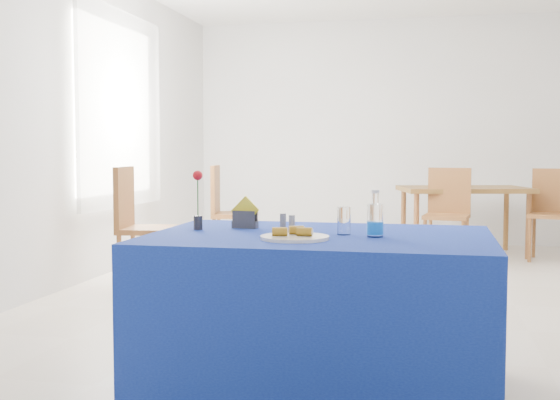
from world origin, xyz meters
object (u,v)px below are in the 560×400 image
Objects in this scene: chair_bg_right at (552,207)px; water_bottle at (375,221)px; oak_table at (464,194)px; chair_win_a at (138,219)px; chair_bg_left at (448,208)px; blue_table at (319,313)px; chair_win_b at (226,207)px; plate at (295,237)px.

water_bottle is at bearing -93.97° from chair_bg_right.
oak_table is 1.49× the size of chair_win_a.
chair_bg_left is at bearing -106.89° from oak_table.
blue_table is 7.44× the size of water_bottle.
chair_win_b is at bearing -150.36° from chair_bg_right.
water_bottle reaches higher than oak_table.
chair_win_b reaches higher than water_bottle.
oak_table is 2.66m from chair_win_b.
blue_table is at bearing -90.93° from chair_bg_left.
chair_win_b is at bearing 111.01° from plate.
plate reaches higher than oak_table.
oak_table is at bearing 79.35° from plate.
chair_bg_right is at bearing -11.94° from oak_table.
chair_bg_left is 1.01× the size of chair_bg_right.
plate is 2.90m from chair_win_a.
water_bottle is (0.26, -0.04, 0.45)m from blue_table.
chair_bg_left is (-0.18, -0.60, -0.11)m from oak_table.
blue_table is at bearing -167.12° from chair_win_b.
chair_win_b reaches higher than blue_table.
water_bottle is 4.84m from oak_table.
water_bottle reaches higher than blue_table.
blue_table is 1.59× the size of chair_win_b.
water_bottle is at bearing -9.61° from blue_table.
oak_table is 0.64m from chair_bg_left.
plate is at bearing -110.38° from blue_table.
oak_table is 3.80m from chair_win_a.
blue_table is at bearing 69.62° from plate.
chair_win_b is (-3.31, -0.93, 0.02)m from chair_bg_right.
chair_win_a is 1.02× the size of chair_win_b.
blue_table is 2.79m from chair_win_a.
chair_win_b is (-2.23, -0.52, 0.02)m from chair_bg_left.
water_bottle is 0.22× the size of chair_bg_right.
chair_bg_right is (1.83, 4.77, -0.21)m from plate.
chair_win_b is at bearing -18.83° from chair_win_a.
chair_bg_right is 0.94× the size of chair_win_a.
chair_bg_left is (0.75, 4.36, -0.20)m from plate.
chair_win_a reaches higher than chair_bg_left.
chair_bg_right is 0.96× the size of chair_win_b.
blue_table is at bearing -97.09° from chair_bg_right.
chair_bg_left is at bearing 80.79° from blue_table.
chair_win_b is (0.29, 1.55, -0.01)m from chair_win_a.
water_bottle is at bearing -163.97° from chair_win_b.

